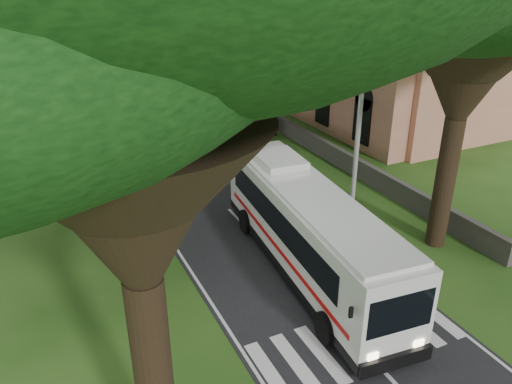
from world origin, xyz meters
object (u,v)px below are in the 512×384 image
(distant_car_b, at_px, (95,73))
(pedestrian, at_px, (103,230))
(pole_near, at_px, (357,141))
(pole_mid, at_px, (211,69))
(distant_car_a, at_px, (101,92))
(coach_bus, at_px, (308,228))
(church, at_px, (368,57))
(pole_far, at_px, (149,39))

(distant_car_b, distance_m, pedestrian, 38.25)
(pedestrian, bearing_deg, pole_near, -108.92)
(pole_near, bearing_deg, distant_car_b, 99.00)
(pole_mid, height_order, distant_car_a, pole_mid)
(pole_mid, relative_size, distant_car_b, 1.99)
(coach_bus, xyz_separation_m, distant_car_a, (-2.71, 34.10, -1.31))
(distant_car_a, height_order, distant_car_b, distant_car_a)
(pole_mid, height_order, pedestrian, pole_mid)
(church, height_order, distant_car_a, church)
(pole_near, relative_size, pedestrian, 5.00)
(pole_mid, height_order, coach_bus, pole_mid)
(church, relative_size, coach_bus, 1.82)
(coach_bus, relative_size, distant_car_b, 3.28)
(distant_car_b, relative_size, pedestrian, 2.51)
(distant_car_a, bearing_deg, coach_bus, 106.81)
(pole_far, bearing_deg, pedestrian, -108.16)
(pole_far, bearing_deg, distant_car_b, 175.82)
(coach_bus, relative_size, pedestrian, 8.22)
(distant_car_a, bearing_deg, pole_near, 115.76)
(pole_far, distance_m, distant_car_a, 12.25)
(pole_far, height_order, distant_car_a, pole_far)
(church, bearing_deg, pedestrian, -152.37)
(pole_near, relative_size, distant_car_a, 1.89)
(church, relative_size, pole_mid, 3.00)
(church, xyz_separation_m, pole_near, (-12.36, -15.55, -0.73))
(pole_mid, xyz_separation_m, coach_bus, (-4.69, -23.24, -2.12))
(pole_mid, xyz_separation_m, pedestrian, (-12.24, -17.34, -3.38))
(distant_car_a, relative_size, pedestrian, 2.64)
(church, distance_m, pedestrian, 28.08)
(distant_car_a, bearing_deg, pedestrian, 92.53)
(coach_bus, bearing_deg, pole_near, 39.77)
(distant_car_a, height_order, pedestrian, pedestrian)
(church, relative_size, distant_car_b, 5.98)
(pole_near, relative_size, coach_bus, 0.61)
(distant_car_a, distance_m, distant_car_b, 9.66)
(pole_near, relative_size, pole_far, 1.00)
(coach_bus, distance_m, distant_car_a, 34.23)
(distant_car_a, relative_size, distant_car_b, 1.05)
(distant_car_a, xyz_separation_m, pedestrian, (-4.84, -28.20, 0.05))
(pedestrian, bearing_deg, distant_car_a, -16.40)
(church, relative_size, pedestrian, 15.00)
(pole_mid, relative_size, pole_far, 1.00)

